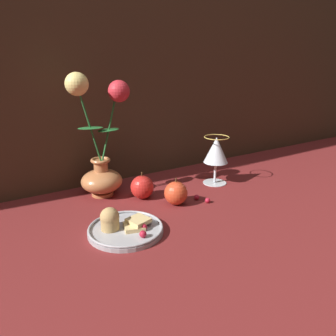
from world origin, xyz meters
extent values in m
plane|color=maroon|center=(0.00, 0.00, 0.00)|extent=(2.40, 2.40, 0.00)
cylinder|color=#B77042|center=(-0.17, 0.15, 0.01)|extent=(0.06, 0.06, 0.01)
ellipsoid|color=#B77042|center=(-0.17, 0.15, 0.04)|extent=(0.12, 0.12, 0.07)
cylinder|color=#B77042|center=(-0.17, 0.15, 0.09)|extent=(0.04, 0.04, 0.04)
torus|color=#B77042|center=(-0.17, 0.15, 0.11)|extent=(0.06, 0.06, 0.01)
cylinder|color=#23662D|center=(-0.20, 0.15, 0.22)|extent=(0.06, 0.01, 0.22)
ellipsoid|color=#23662D|center=(-0.19, 0.15, 0.21)|extent=(0.08, 0.06, 0.00)
sphere|color=#EFD67A|center=(-0.22, 0.15, 0.33)|extent=(0.06, 0.06, 0.06)
cylinder|color=#23662D|center=(-0.14, 0.15, 0.21)|extent=(0.07, 0.02, 0.20)
ellipsoid|color=#23662D|center=(-0.14, 0.15, 0.20)|extent=(0.08, 0.06, 0.00)
sphere|color=red|center=(-0.11, 0.14, 0.30)|extent=(0.06, 0.06, 0.06)
cylinder|color=#A3A3A8|center=(-0.21, -0.09, 0.01)|extent=(0.18, 0.18, 0.01)
torus|color=#A3A3A8|center=(-0.21, -0.09, 0.01)|extent=(0.18, 0.18, 0.01)
cylinder|color=tan|center=(-0.24, -0.08, 0.03)|extent=(0.04, 0.04, 0.03)
sphere|color=tan|center=(-0.24, -0.08, 0.04)|extent=(0.05, 0.05, 0.05)
cube|color=#DBBC7A|center=(-0.19, -0.10, 0.01)|extent=(0.06, 0.06, 0.01)
cube|color=#DBBC7A|center=(-0.18, -0.10, 0.03)|extent=(0.06, 0.06, 0.01)
sphere|color=#AD192D|center=(-0.19, -0.15, 0.02)|extent=(0.02, 0.02, 0.02)
sphere|color=#AD192D|center=(-0.18, -0.12, 0.02)|extent=(0.02, 0.02, 0.02)
sphere|color=#AD192D|center=(-0.15, -0.10, 0.02)|extent=(0.02, 0.02, 0.02)
cylinder|color=silver|center=(0.18, 0.05, 0.00)|extent=(0.08, 0.08, 0.00)
cylinder|color=silver|center=(0.18, 0.05, 0.04)|extent=(0.01, 0.01, 0.07)
cone|color=silver|center=(0.18, 0.05, 0.11)|extent=(0.08, 0.08, 0.08)
cone|color=gold|center=(0.18, 0.05, 0.10)|extent=(0.07, 0.07, 0.06)
torus|color=gold|center=(0.18, 0.05, 0.16)|extent=(0.08, 0.08, 0.00)
sphere|color=#D14223|center=(-0.02, -0.02, 0.03)|extent=(0.07, 0.07, 0.07)
cylinder|color=#4C3319|center=(-0.02, -0.02, 0.07)|extent=(0.00, 0.00, 0.01)
sphere|color=red|center=(-0.08, 0.07, 0.03)|extent=(0.07, 0.07, 0.07)
cylinder|color=#4C3319|center=(-0.08, 0.07, 0.07)|extent=(0.00, 0.00, 0.01)
sphere|color=#AD192D|center=(0.05, -0.03, 0.01)|extent=(0.02, 0.02, 0.02)
sphere|color=#AD192D|center=(0.06, -0.06, 0.01)|extent=(0.01, 0.01, 0.01)
camera|label=1|loc=(-0.49, -0.73, 0.39)|focal=35.00mm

